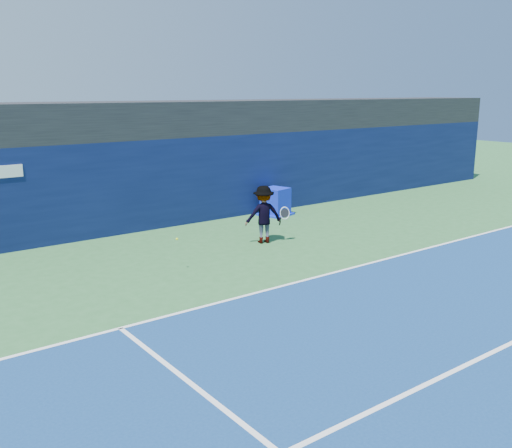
# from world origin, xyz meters

# --- Properties ---
(ground) EXTENTS (80.00, 80.00, 0.00)m
(ground) POSITION_xyz_m (0.00, 0.00, 0.00)
(ground) COLOR #2D6532
(ground) RESTS_ON ground
(baseline) EXTENTS (24.00, 0.10, 0.01)m
(baseline) POSITION_xyz_m (0.00, 3.00, 0.01)
(baseline) COLOR white
(baseline) RESTS_ON ground
(service_line) EXTENTS (24.00, 0.10, 0.01)m
(service_line) POSITION_xyz_m (0.00, -2.00, 0.01)
(service_line) COLOR white
(service_line) RESTS_ON ground
(stadium_band) EXTENTS (36.00, 3.00, 1.20)m
(stadium_band) POSITION_xyz_m (0.00, 11.50, 3.60)
(stadium_band) COLOR black
(stadium_band) RESTS_ON back_wall_assembly
(back_wall_assembly) EXTENTS (36.00, 1.03, 3.00)m
(back_wall_assembly) POSITION_xyz_m (-0.00, 10.50, 1.50)
(back_wall_assembly) COLOR #0B143C
(back_wall_assembly) RESTS_ON ground
(equipment_cart) EXTENTS (1.30, 1.30, 1.03)m
(equipment_cart) POSITION_xyz_m (4.04, 9.36, 0.47)
(equipment_cart) COLOR #0D1CC1
(equipment_cart) RESTS_ON ground
(tennis_player) EXTENTS (1.40, 1.02, 1.77)m
(tennis_player) POSITION_xyz_m (1.25, 6.47, 0.88)
(tennis_player) COLOR silver
(tennis_player) RESTS_ON ground
(tennis_ball) EXTENTS (0.06, 0.06, 0.06)m
(tennis_ball) POSITION_xyz_m (-2.27, 5.55, 0.86)
(tennis_ball) COLOR yellow
(tennis_ball) RESTS_ON ground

